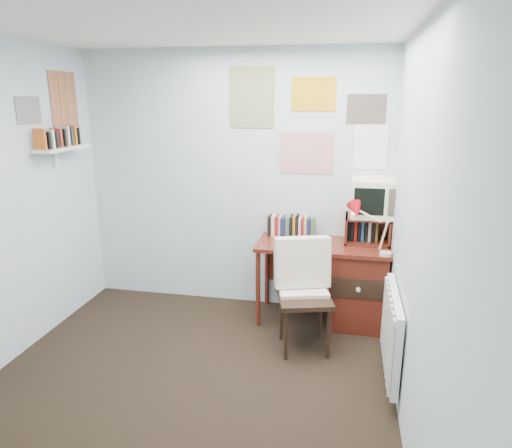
# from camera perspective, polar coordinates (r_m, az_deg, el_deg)

# --- Properties ---
(ground) EXTENTS (3.50, 3.50, 0.00)m
(ground) POSITION_cam_1_polar(r_m,az_deg,el_deg) (3.44, -10.05, -21.38)
(ground) COLOR black
(ground) RESTS_ON ground
(back_wall) EXTENTS (3.00, 0.02, 2.50)m
(back_wall) POSITION_cam_1_polar(r_m,az_deg,el_deg) (4.49, -2.75, 5.24)
(back_wall) COLOR silver
(back_wall) RESTS_ON ground
(right_wall) EXTENTS (0.02, 3.50, 2.50)m
(right_wall) POSITION_cam_1_polar(r_m,az_deg,el_deg) (2.70, 19.81, -2.70)
(right_wall) COLOR silver
(right_wall) RESTS_ON ground
(ceiling) EXTENTS (3.00, 3.50, 0.02)m
(ceiling) POSITION_cam_1_polar(r_m,az_deg,el_deg) (2.79, -12.68, 24.44)
(ceiling) COLOR white
(ceiling) RESTS_ON back_wall
(desk) EXTENTS (1.20, 0.55, 0.76)m
(desk) POSITION_cam_1_polar(r_m,az_deg,el_deg) (4.34, 11.79, -7.09)
(desk) COLOR maroon
(desk) RESTS_ON ground
(desk_chair) EXTENTS (0.56, 0.55, 0.90)m
(desk_chair) POSITION_cam_1_polar(r_m,az_deg,el_deg) (3.82, 6.10, -9.32)
(desk_chair) COLOR black
(desk_chair) RESTS_ON ground
(desk_lamp) EXTENTS (0.30, 0.27, 0.38)m
(desk_lamp) POSITION_cam_1_polar(r_m,az_deg,el_deg) (3.97, 16.10, -1.19)
(desk_lamp) COLOR red
(desk_lamp) RESTS_ON desk
(tv_riser) EXTENTS (0.40, 0.30, 0.25)m
(tv_riser) POSITION_cam_1_polar(r_m,az_deg,el_deg) (4.30, 13.72, -0.68)
(tv_riser) COLOR maroon
(tv_riser) RESTS_ON desk
(crt_tv) EXTENTS (0.39, 0.36, 0.37)m
(crt_tv) POSITION_cam_1_polar(r_m,az_deg,el_deg) (4.24, 14.50, 3.41)
(crt_tv) COLOR #EFE8C8
(crt_tv) RESTS_ON tv_riser
(book_row) EXTENTS (0.60, 0.14, 0.22)m
(book_row) POSITION_cam_1_polar(r_m,az_deg,el_deg) (4.38, 5.43, -0.18)
(book_row) COLOR maroon
(book_row) RESTS_ON desk
(radiator) EXTENTS (0.09, 0.80, 0.60)m
(radiator) POSITION_cam_1_polar(r_m,az_deg,el_deg) (3.51, 16.64, -12.83)
(radiator) COLOR white
(radiator) RESTS_ON right_wall
(wall_shelf) EXTENTS (0.20, 0.62, 0.24)m
(wall_shelf) POSITION_cam_1_polar(r_m,az_deg,el_deg) (4.42, -23.10, 8.72)
(wall_shelf) COLOR white
(wall_shelf) RESTS_ON left_wall
(posters_back) EXTENTS (1.20, 0.01, 0.90)m
(posters_back) POSITION_cam_1_polar(r_m,az_deg,el_deg) (4.30, 6.43, 12.76)
(posters_back) COLOR white
(posters_back) RESTS_ON back_wall
(posters_left) EXTENTS (0.01, 0.70, 0.60)m
(posters_left) POSITION_cam_1_polar(r_m,az_deg,el_deg) (4.46, -24.65, 13.51)
(posters_left) COLOR white
(posters_left) RESTS_ON left_wall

